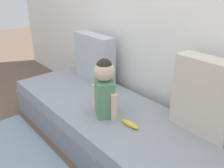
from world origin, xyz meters
The scene contains 6 objects.
ground_plane centered at (0.00, 0.00, 0.00)m, with size 12.00×12.00×0.00m, color brown.
couch centered at (0.00, 0.00, 0.18)m, with size 2.41×0.83×0.37m.
throw_pillow_left centered at (-0.66, 0.31, 0.62)m, with size 0.53×0.16×0.50m, color #B2BCC6.
throw_pillow_right centered at (0.66, 0.31, 0.65)m, with size 0.45×0.16×0.57m, color beige.
toddler centered at (0.02, -0.09, 0.62)m, with size 0.30×0.22×0.49m.
banana centered at (0.29, -0.05, 0.39)m, with size 0.17×0.04×0.04m, color yellow.
Camera 1 is at (1.42, -1.20, 1.45)m, focal length 39.07 mm.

